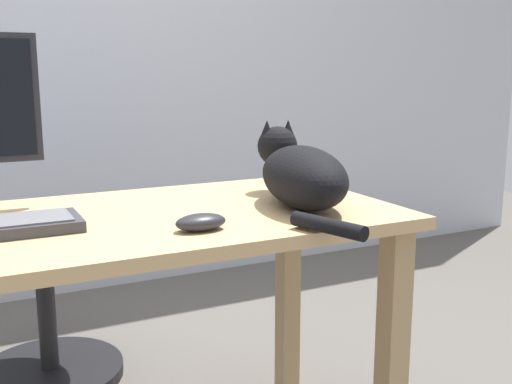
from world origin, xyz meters
name	(u,v)px	position (x,y,z in m)	size (l,w,h in m)	color
back_wall	(13,6)	(0.00, 1.52, 1.30)	(6.00, 0.04, 2.60)	silver
desk	(102,266)	(0.00, 0.00, 0.59)	(1.39, 0.64, 0.70)	tan
office_chair	(27,263)	(-0.10, 0.68, 0.42)	(0.48, 0.48, 0.95)	black
cat	(300,173)	(0.48, -0.07, 0.78)	(0.26, 0.60, 0.20)	black
computer_mouse	(201,222)	(0.17, -0.19, 0.72)	(0.11, 0.06, 0.04)	#232328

